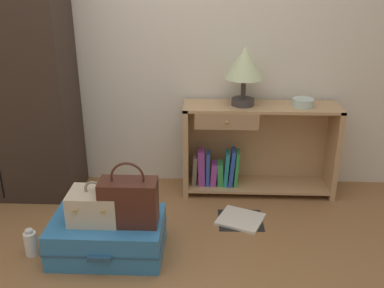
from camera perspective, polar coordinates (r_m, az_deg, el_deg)
name	(u,v)px	position (r m, az deg, el deg)	size (l,w,h in m)	color
back_wall	(156,19)	(3.43, -4.69, 15.77)	(6.40, 0.10, 2.60)	silver
bookshelf	(251,149)	(3.45, 7.65, -0.65)	(1.17, 0.32, 0.71)	tan
table_lamp	(244,66)	(3.23, 6.80, 10.02)	(0.28, 0.28, 0.43)	#3D3838
bowl	(303,102)	(3.35, 14.19, 5.24)	(0.16, 0.16, 0.06)	silver
suitcase_large	(108,236)	(2.84, -10.83, -11.63)	(0.69, 0.47, 0.24)	teal
train_case	(95,206)	(2.74, -12.50, -7.79)	(0.30, 0.24, 0.26)	beige
handbag	(129,202)	(2.65, -8.18, -7.39)	(0.34, 0.16, 0.40)	#472319
bottle	(31,243)	(2.97, -20.14, -11.96)	(0.08, 0.08, 0.18)	white
open_book_on_floor	(240,219)	(3.18, 6.29, -9.68)	(0.38, 0.36, 0.02)	white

